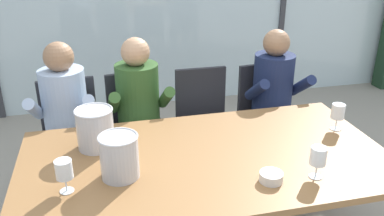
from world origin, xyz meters
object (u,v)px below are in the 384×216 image
object	(u,v)px
person_pale_blue_shirt	(65,116)
tasting_bowl	(271,177)
chair_left_of_center	(137,121)
wine_glass_near_bucket	(318,157)
ice_bucket_primary	(95,128)
chair_right_of_center	(266,109)
wine_glass_center_pour	(64,171)
chair_center	(204,115)
wine_glass_by_left_taster	(338,112)
dining_table	(206,166)
person_navy_polo	(276,96)
person_olive_shirt	(140,108)
ice_bucket_secondary	(119,156)
chair_near_curtain	(71,130)

from	to	relation	value
person_pale_blue_shirt	tasting_bowl	distance (m)	1.57
chair_left_of_center	wine_glass_near_bucket	world-z (taller)	wine_glass_near_bucket
chair_left_of_center	ice_bucket_primary	size ratio (longest dim) A/B	3.67
chair_right_of_center	wine_glass_center_pour	xyz separation A→B (m)	(-1.55, -1.12, 0.32)
chair_center	wine_glass_center_pour	world-z (taller)	wine_glass_center_pour
tasting_bowl	wine_glass_by_left_taster	bearing A→B (deg)	35.06
chair_center	wine_glass_near_bucket	bearing A→B (deg)	-78.90
person_pale_blue_shirt	wine_glass_near_bucket	bearing A→B (deg)	-38.53
dining_table	person_navy_polo	world-z (taller)	person_navy_polo
person_olive_shirt	wine_glass_center_pour	distance (m)	1.11
person_navy_polo	wine_glass_center_pour	world-z (taller)	person_navy_polo
tasting_bowl	wine_glass_center_pour	distance (m)	1.03
ice_bucket_primary	tasting_bowl	distance (m)	1.04
dining_table	person_pale_blue_shirt	bearing A→B (deg)	134.63
wine_glass_center_pour	wine_glass_near_bucket	bearing A→B (deg)	-7.82
chair_left_of_center	person_olive_shirt	xyz separation A→B (m)	(0.01, -0.16, 0.17)
dining_table	person_navy_polo	distance (m)	1.16
chair_left_of_center	ice_bucket_primary	world-z (taller)	ice_bucket_primary
person_navy_polo	wine_glass_near_bucket	size ratio (longest dim) A/B	6.99
dining_table	tasting_bowl	world-z (taller)	tasting_bowl
chair_center	wine_glass_center_pour	bearing A→B (deg)	-131.50
chair_left_of_center	ice_bucket_secondary	bearing A→B (deg)	-107.08
chair_near_curtain	ice_bucket_primary	distance (m)	0.79
chair_left_of_center	wine_glass_center_pour	world-z (taller)	wine_glass_center_pour
dining_table	ice_bucket_secondary	world-z (taller)	ice_bucket_secondary
chair_center	person_pale_blue_shirt	world-z (taller)	person_pale_blue_shirt
chair_left_of_center	wine_glass_by_left_taster	size ratio (longest dim) A/B	5.15
person_olive_shirt	person_pale_blue_shirt	bearing A→B (deg)	177.91
chair_near_curtain	person_pale_blue_shirt	xyz separation A→B (m)	(-0.02, -0.12, 0.17)
person_navy_polo	ice_bucket_primary	size ratio (longest dim) A/B	4.97
ice_bucket_primary	chair_left_of_center	bearing A→B (deg)	67.20
chair_left_of_center	chair_center	size ratio (longest dim) A/B	1.00
person_olive_shirt	wine_glass_center_pour	size ratio (longest dim) A/B	6.99
wine_glass_near_bucket	chair_center	bearing A→B (deg)	100.95
chair_left_of_center	dining_table	bearing A→B (deg)	-80.21
ice_bucket_secondary	chair_near_curtain	bearing A→B (deg)	106.52
wine_glass_center_pour	dining_table	bearing A→B (deg)	12.42
chair_left_of_center	chair_right_of_center	bearing A→B (deg)	-8.49
person_pale_blue_shirt	wine_glass_near_bucket	xyz separation A→B (m)	(1.31, -1.17, 0.15)
chair_right_of_center	tasting_bowl	world-z (taller)	chair_right_of_center
chair_left_of_center	chair_right_of_center	distance (m)	1.08
ice_bucket_secondary	ice_bucket_primary	bearing A→B (deg)	108.17
dining_table	person_pale_blue_shirt	size ratio (longest dim) A/B	1.72
chair_near_curtain	tasting_bowl	size ratio (longest dim) A/B	7.34
dining_table	chair_right_of_center	xyz separation A→B (m)	(0.79, 0.96, -0.14)
chair_near_curtain	wine_glass_by_left_taster	xyz separation A→B (m)	(1.70, -0.81, 0.32)
chair_near_curtain	person_navy_polo	distance (m)	1.62
chair_left_of_center	wine_glass_center_pour	size ratio (longest dim) A/B	5.15
chair_right_of_center	person_olive_shirt	world-z (taller)	person_olive_shirt
wine_glass_by_left_taster	person_olive_shirt	bearing A→B (deg)	149.69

